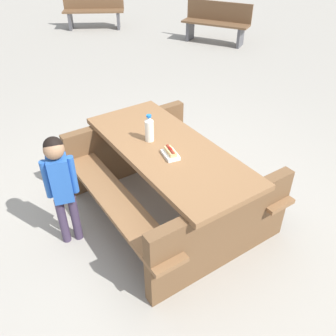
{
  "coord_description": "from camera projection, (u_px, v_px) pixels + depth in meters",
  "views": [
    {
      "loc": [
        2.36,
        -1.22,
        2.43
      ],
      "look_at": [
        0.0,
        0.0,
        0.52
      ],
      "focal_mm": 38.25,
      "sensor_mm": 36.0,
      "label": 1
    }
  ],
  "objects": [
    {
      "name": "park_bench_mid",
      "position": [
        94.0,
        9.0,
        8.95
      ],
      "size": [
        0.97,
        1.53,
        0.85
      ],
      "color": "brown",
      "rests_on": "ground"
    },
    {
      "name": "child_in_coat",
      "position": [
        60.0,
        179.0,
        2.88
      ],
      "size": [
        0.17,
        0.26,
        1.06
      ],
      "color": "#3F334C",
      "rests_on": "ground"
    },
    {
      "name": "park_bench_near",
      "position": [
        216.0,
        22.0,
        7.95
      ],
      "size": [
        1.44,
        1.21,
        0.85
      ],
      "color": "brown",
      "rests_on": "ground"
    },
    {
      "name": "picnic_table",
      "position": [
        168.0,
        175.0,
        3.32
      ],
      "size": [
        1.95,
        1.59,
        0.75
      ],
      "color": "brown",
      "rests_on": "ground"
    },
    {
      "name": "soda_bottle",
      "position": [
        149.0,
        129.0,
        3.17
      ],
      "size": [
        0.08,
        0.08,
        0.25
      ],
      "color": "silver",
      "rests_on": "picnic_table"
    },
    {
      "name": "hotdog_tray",
      "position": [
        170.0,
        153.0,
        3.01
      ],
      "size": [
        0.19,
        0.12,
        0.08
      ],
      "color": "white",
      "rests_on": "picnic_table"
    },
    {
      "name": "ground_plane",
      "position": [
        168.0,
        211.0,
        3.58
      ],
      "size": [
        30.0,
        30.0,
        0.0
      ],
      "primitive_type": "plane",
      "color": "gray",
      "rests_on": "ground"
    }
  ]
}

